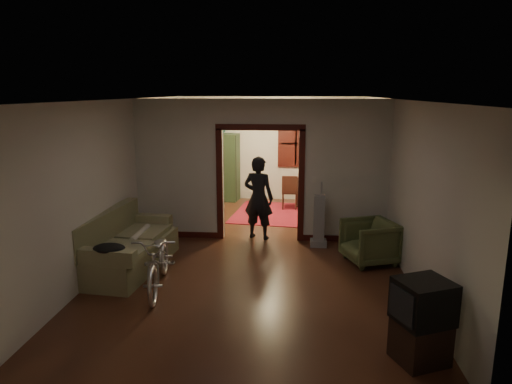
# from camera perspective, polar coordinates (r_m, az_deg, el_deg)

# --- Properties ---
(floor) EXTENTS (5.00, 8.50, 0.01)m
(floor) POSITION_cam_1_polar(r_m,az_deg,el_deg) (8.66, 0.17, -7.34)
(floor) COLOR #341910
(floor) RESTS_ON ground
(ceiling) EXTENTS (5.00, 8.50, 0.01)m
(ceiling) POSITION_cam_1_polar(r_m,az_deg,el_deg) (8.15, 0.18, 11.52)
(ceiling) COLOR white
(ceiling) RESTS_ON floor
(wall_back) EXTENTS (5.00, 0.02, 2.80)m
(wall_back) POSITION_cam_1_polar(r_m,az_deg,el_deg) (12.48, 1.77, 5.42)
(wall_back) COLOR beige
(wall_back) RESTS_ON floor
(wall_left) EXTENTS (0.02, 8.50, 2.80)m
(wall_left) POSITION_cam_1_polar(r_m,az_deg,el_deg) (8.85, -16.19, 1.98)
(wall_left) COLOR beige
(wall_left) RESTS_ON floor
(wall_right) EXTENTS (0.02, 8.50, 2.80)m
(wall_right) POSITION_cam_1_polar(r_m,az_deg,el_deg) (8.47, 17.30, 1.45)
(wall_right) COLOR beige
(wall_right) RESTS_ON floor
(partition_wall) EXTENTS (5.00, 0.14, 2.80)m
(partition_wall) POSITION_cam_1_polar(r_m,az_deg,el_deg) (9.03, 0.56, 2.68)
(partition_wall) COLOR beige
(partition_wall) RESTS_ON floor
(door_casing) EXTENTS (1.74, 0.20, 2.32)m
(door_casing) POSITION_cam_1_polar(r_m,az_deg,el_deg) (9.08, 0.56, 0.82)
(door_casing) COLOR #340F0B
(door_casing) RESTS_ON floor
(far_window) EXTENTS (0.98, 0.06, 1.28)m
(far_window) POSITION_cam_1_polar(r_m,az_deg,el_deg) (12.41, 5.01, 6.03)
(far_window) COLOR black
(far_window) RESTS_ON wall_back
(chandelier) EXTENTS (0.24, 0.24, 0.24)m
(chandelier) POSITION_cam_1_polar(r_m,az_deg,el_deg) (10.66, 1.29, 9.33)
(chandelier) COLOR #FFE0A5
(chandelier) RESTS_ON ceiling
(light_switch) EXTENTS (0.08, 0.01, 0.12)m
(light_switch) POSITION_cam_1_polar(r_m,az_deg,el_deg) (8.96, 7.24, 1.54)
(light_switch) COLOR silver
(light_switch) RESTS_ON partition_wall
(sofa) EXTENTS (1.17, 2.21, 0.98)m
(sofa) POSITION_cam_1_polar(r_m,az_deg,el_deg) (7.97, -15.64, -5.88)
(sofa) COLOR #70704B
(sofa) RESTS_ON floor
(rolled_paper) EXTENTS (0.10, 0.82, 0.10)m
(rolled_paper) POSITION_cam_1_polar(r_m,az_deg,el_deg) (8.20, -14.28, -5.00)
(rolled_paper) COLOR beige
(rolled_paper) RESTS_ON sofa
(jacket) EXTENTS (0.48, 0.36, 0.14)m
(jacket) POSITION_cam_1_polar(r_m,az_deg,el_deg) (7.10, -17.90, -6.71)
(jacket) COLOR black
(jacket) RESTS_ON sofa
(bicycle) EXTENTS (0.85, 1.80, 0.91)m
(bicycle) POSITION_cam_1_polar(r_m,az_deg,el_deg) (7.08, -11.98, -8.33)
(bicycle) COLOR silver
(bicycle) RESTS_ON floor
(armchair) EXTENTS (1.05, 1.04, 0.75)m
(armchair) POSITION_cam_1_polar(r_m,az_deg,el_deg) (8.22, 14.00, -6.06)
(armchair) COLOR #4A5530
(armchair) RESTS_ON floor
(tv_stand) EXTENTS (0.66, 0.64, 0.47)m
(tv_stand) POSITION_cam_1_polar(r_m,az_deg,el_deg) (5.61, 19.82, -17.17)
(tv_stand) COLOR black
(tv_stand) RESTS_ON floor
(crt_tv) EXTENTS (0.70, 0.68, 0.48)m
(crt_tv) POSITION_cam_1_polar(r_m,az_deg,el_deg) (5.39, 20.21, -12.73)
(crt_tv) COLOR black
(crt_tv) RESTS_ON tv_stand
(vacuum) EXTENTS (0.35, 0.30, 1.02)m
(vacuum) POSITION_cam_1_polar(r_m,az_deg,el_deg) (8.84, 7.88, -3.59)
(vacuum) COLOR gray
(vacuum) RESTS_ON floor
(person) EXTENTS (0.70, 0.56, 1.69)m
(person) POSITION_cam_1_polar(r_m,az_deg,el_deg) (9.16, 0.31, -0.73)
(person) COLOR black
(person) RESTS_ON floor
(oriental_rug) EXTENTS (1.91, 2.36, 0.02)m
(oriental_rug) POSITION_cam_1_polar(r_m,az_deg,el_deg) (11.23, 1.70, -2.63)
(oriental_rug) COLOR maroon
(oriental_rug) RESTS_ON floor
(locker) EXTENTS (0.98, 0.64, 1.82)m
(locker) POSITION_cam_1_polar(r_m,az_deg,el_deg) (12.47, -4.33, 3.12)
(locker) COLOR #233620
(locker) RESTS_ON floor
(globe) EXTENTS (0.28, 0.28, 0.28)m
(globe) POSITION_cam_1_polar(r_m,az_deg,el_deg) (12.34, -4.41, 7.83)
(globe) COLOR #1E5972
(globe) RESTS_ON locker
(desk) EXTENTS (1.02, 0.77, 0.67)m
(desk) POSITION_cam_1_polar(r_m,az_deg,el_deg) (12.02, 7.12, -0.10)
(desk) COLOR black
(desk) RESTS_ON floor
(desk_chair) EXTENTS (0.45, 0.45, 0.88)m
(desk_chair) POSITION_cam_1_polar(r_m,az_deg,el_deg) (11.60, 4.23, 0.02)
(desk_chair) COLOR black
(desk_chair) RESTS_ON floor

